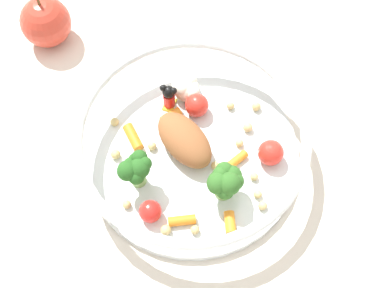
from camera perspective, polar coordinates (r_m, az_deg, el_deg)
The scene contains 3 objects.
ground_plane at distance 0.64m, azimuth -0.99°, elevation -2.50°, with size 2.40×2.40×0.00m, color silver.
food_container at distance 0.62m, azimuth -0.05°, elevation -0.01°, with size 0.26×0.26×0.07m.
loose_apple at distance 0.75m, azimuth -14.90°, elevation 12.09°, with size 0.07×0.07×0.08m.
Camera 1 is at (0.27, 0.04, 0.58)m, focal length 51.57 mm.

